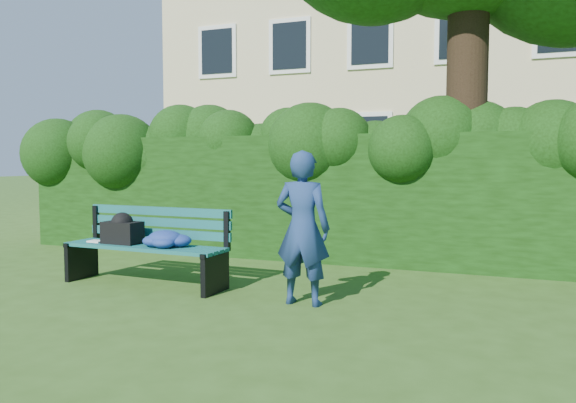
% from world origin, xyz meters
% --- Properties ---
extents(ground, '(80.00, 80.00, 0.00)m').
position_xyz_m(ground, '(0.00, 0.00, 0.00)').
color(ground, '#34541B').
rests_on(ground, ground).
extents(apartment_building, '(16.00, 8.08, 12.00)m').
position_xyz_m(apartment_building, '(-0.00, 13.99, 6.00)').
color(apartment_building, beige).
rests_on(apartment_building, ground).
extents(hedge, '(10.00, 1.00, 1.80)m').
position_xyz_m(hedge, '(0.00, 2.20, 0.90)').
color(hedge, black).
rests_on(hedge, ground).
extents(park_bench, '(2.02, 0.65, 0.89)m').
position_xyz_m(park_bench, '(-1.42, -0.25, 0.51)').
color(park_bench, '#0F4D4D').
rests_on(park_bench, ground).
extents(man_reading, '(0.56, 0.37, 1.54)m').
position_xyz_m(man_reading, '(0.56, -0.44, 0.77)').
color(man_reading, navy).
rests_on(man_reading, ground).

